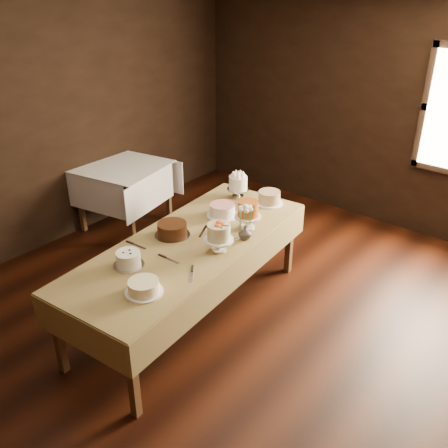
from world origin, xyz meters
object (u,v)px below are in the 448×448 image
(cake_server_e, at_px, (140,247))
(flower_vase, at_px, (245,233))
(display_table, at_px, (189,248))
(side_table, at_px, (123,173))
(cake_cream, at_px, (144,287))
(cake_server_a, at_px, (172,261))
(cake_meringue, at_px, (238,187))
(cake_flowers, at_px, (219,239))
(cake_server_b, at_px, (192,277))
(cake_server_c, at_px, (205,229))
(cake_server_d, at_px, (238,239))
(cake_speckled, at_px, (269,198))
(cake_chocolate, at_px, (172,230))
(cake_lattice, at_px, (222,211))
(cake_caramel, at_px, (248,216))
(cake_swirl, at_px, (128,260))

(cake_server_e, bearing_deg, flower_vase, 43.83)
(display_table, height_order, side_table, side_table)
(side_table, distance_m, cake_cream, 2.75)
(display_table, bearing_deg, cake_server_a, -70.47)
(cake_meringue, xyz_separation_m, cake_flowers, (0.57, -0.99, 0.00))
(cake_server_b, bearing_deg, cake_server_e, -135.06)
(cake_cream, relative_size, cake_server_e, 1.41)
(cake_flowers, relative_size, flower_vase, 2.11)
(cake_server_c, xyz_separation_m, cake_server_d, (0.37, 0.05, 0.00))
(cake_cream, xyz_separation_m, cake_server_a, (-0.16, 0.47, -0.05))
(cake_speckled, relative_size, cake_server_d, 1.21)
(side_table, bearing_deg, cake_chocolate, -26.24)
(side_table, relative_size, cake_lattice, 3.40)
(cake_server_e, bearing_deg, display_table, 45.50)
(display_table, xyz_separation_m, cake_cream, (0.27, -0.79, 0.11))
(cake_lattice, distance_m, cake_server_a, 0.96)
(cake_caramel, relative_size, cake_chocolate, 0.77)
(cake_server_c, bearing_deg, cake_server_a, 169.75)
(cake_flowers, relative_size, cake_server_b, 1.13)
(cake_server_a, bearing_deg, side_table, 149.14)
(cake_server_a, bearing_deg, cake_flowers, 63.20)
(side_table, xyz_separation_m, cake_server_d, (2.25, -0.52, 0.09))
(cake_lattice, height_order, cake_flowers, cake_flowers)
(side_table, distance_m, cake_speckled, 2.05)
(cake_chocolate, height_order, cake_server_b, cake_chocolate)
(cake_speckled, height_order, cake_caramel, cake_caramel)
(cake_meringue, xyz_separation_m, cake_caramel, (0.51, -0.50, 0.01))
(cake_cream, distance_m, cake_server_b, 0.42)
(cake_server_a, bearing_deg, cake_cream, -72.32)
(cake_server_a, height_order, flower_vase, flower_vase)
(cake_flowers, distance_m, cake_server_b, 0.49)
(cake_server_d, bearing_deg, cake_cream, -161.59)
(side_table, distance_m, cake_server_d, 2.31)
(cake_lattice, distance_m, cake_chocolate, 0.62)
(cake_cream, bearing_deg, cake_speckled, 95.56)
(side_table, distance_m, cake_server_a, 2.36)
(cake_swirl, bearing_deg, cake_server_c, 86.40)
(cake_caramel, distance_m, cake_swirl, 1.23)
(cake_lattice, height_order, cake_chocolate, cake_chocolate)
(cake_server_b, relative_size, cake_server_d, 1.00)
(cake_server_b, distance_m, cake_server_d, 0.74)
(cake_speckled, distance_m, cake_chocolate, 1.19)
(cake_speckled, xyz_separation_m, cake_server_e, (-0.37, -1.49, -0.06))
(cake_caramel, relative_size, cake_swirl, 1.08)
(cake_meringue, height_order, cake_flowers, cake_flowers)
(cake_server_a, xyz_separation_m, cake_server_d, (0.20, 0.66, 0.00))
(cake_speckled, distance_m, flower_vase, 0.81)
(cake_swirl, relative_size, cake_server_a, 1.14)
(cake_speckled, xyz_separation_m, cake_swirl, (-0.20, -1.76, -0.00))
(cake_meringue, distance_m, cake_lattice, 0.48)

